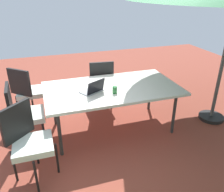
% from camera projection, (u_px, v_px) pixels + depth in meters
% --- Properties ---
extents(ground_plane, '(10.00, 10.00, 0.02)m').
position_uv_depth(ground_plane, '(112.00, 128.00, 3.99)').
color(ground_plane, brown).
extents(dining_table, '(2.10, 1.17, 0.76)m').
position_uv_depth(dining_table, '(112.00, 90.00, 3.67)').
color(dining_table, silver).
rests_on(dining_table, ground_plane).
extents(chair_northeast, '(0.59, 0.59, 0.98)m').
position_uv_depth(chair_northeast, '(29.00, 139.00, 2.77)').
color(chair_northeast, silver).
rests_on(chair_northeast, ground_plane).
extents(chair_southeast, '(0.59, 0.59, 0.98)m').
position_uv_depth(chair_southeast, '(28.00, 90.00, 4.06)').
color(chair_southeast, silver).
rests_on(chair_southeast, ground_plane).
extents(chair_east, '(0.47, 0.46, 0.98)m').
position_uv_depth(chair_east, '(23.00, 112.00, 3.35)').
color(chair_east, silver).
rests_on(chair_east, ground_plane).
extents(chair_south, '(0.47, 0.48, 0.98)m').
position_uv_depth(chair_south, '(101.00, 81.00, 4.43)').
color(chair_south, silver).
rests_on(chair_south, ground_plane).
extents(laptop, '(0.40, 0.37, 0.21)m').
position_uv_depth(laptop, '(93.00, 90.00, 3.46)').
color(laptop, gray).
rests_on(laptop, dining_table).
extents(cup, '(0.07, 0.07, 0.11)m').
position_uv_depth(cup, '(115.00, 90.00, 3.43)').
color(cup, '#286B33').
rests_on(cup, dining_table).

